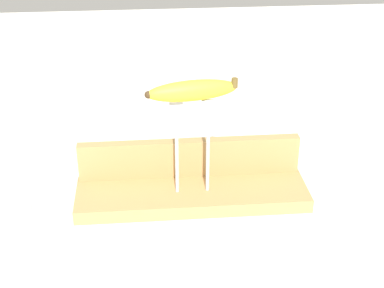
{
  "coord_description": "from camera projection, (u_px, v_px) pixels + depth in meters",
  "views": [
    {
      "loc": [
        -0.09,
        -0.99,
        0.65
      ],
      "look_at": [
        0.0,
        0.0,
        0.13
      ],
      "focal_mm": 54.94,
      "sensor_mm": 36.0,
      "label": 1
    }
  ],
  "objects": [
    {
      "name": "ground_plane",
      "position": [
        192.0,
        200.0,
        1.18
      ],
      "size": [
        3.0,
        3.0,
        0.0
      ],
      "primitive_type": "plane",
      "color": "white"
    },
    {
      "name": "wooden_board",
      "position": [
        192.0,
        194.0,
        1.18
      ],
      "size": [
        0.46,
        0.13,
        0.03
      ],
      "primitive_type": "cube",
      "color": "#A87F4C",
      "rests_on": "ground"
    },
    {
      "name": "board_backstop",
      "position": [
        189.0,
        157.0,
        1.2
      ],
      "size": [
        0.45,
        0.02,
        0.08
      ],
      "primitive_type": "cube",
      "color": "#A87F4C",
      "rests_on": "wooden_board"
    },
    {
      "name": "fork_stand_center",
      "position": [
        192.0,
        139.0,
        1.11
      ],
      "size": [
        0.09,
        0.01,
        0.19
      ],
      "color": "#B2B2B7",
      "rests_on": "wooden_board"
    },
    {
      "name": "banana_raised_center",
      "position": [
        192.0,
        91.0,
        1.06
      ],
      "size": [
        0.17,
        0.06,
        0.04
      ],
      "color": "yellow",
      "rests_on": "fork_stand_center"
    },
    {
      "name": "fork_fallen_near",
      "position": [
        30.0,
        217.0,
        1.12
      ],
      "size": [
        0.04,
        0.16,
        0.01
      ],
      "color": "#B2B2B7",
      "rests_on": "ground"
    }
  ]
}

